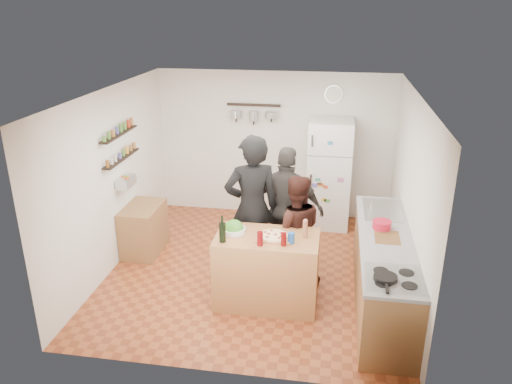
% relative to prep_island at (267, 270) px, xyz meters
% --- Properties ---
extents(room_shell, '(4.20, 4.20, 4.20)m').
position_rel_prep_island_xyz_m(room_shell, '(-0.27, 1.12, 0.79)').
color(room_shell, brown).
rests_on(room_shell, ground).
extents(prep_island, '(1.25, 0.72, 0.91)m').
position_rel_prep_island_xyz_m(prep_island, '(0.00, 0.00, 0.00)').
color(prep_island, '#A6673D').
rests_on(prep_island, floor).
extents(pizza_board, '(0.42, 0.34, 0.02)m').
position_rel_prep_island_xyz_m(pizza_board, '(0.08, -0.02, 0.47)').
color(pizza_board, '#955D36').
rests_on(pizza_board, prep_island).
extents(pizza, '(0.34, 0.34, 0.02)m').
position_rel_prep_island_xyz_m(pizza, '(0.08, -0.02, 0.48)').
color(pizza, beige).
rests_on(pizza, pizza_board).
extents(salad_bowl, '(0.29, 0.29, 0.06)m').
position_rel_prep_island_xyz_m(salad_bowl, '(-0.42, 0.05, 0.48)').
color(salad_bowl, silver).
rests_on(salad_bowl, prep_island).
extents(wine_bottle, '(0.08, 0.08, 0.24)m').
position_rel_prep_island_xyz_m(wine_bottle, '(-0.50, -0.22, 0.58)').
color(wine_bottle, black).
rests_on(wine_bottle, prep_island).
extents(wine_glass_near, '(0.07, 0.07, 0.17)m').
position_rel_prep_island_xyz_m(wine_glass_near, '(-0.05, -0.24, 0.54)').
color(wine_glass_near, '#5B070B').
rests_on(wine_glass_near, prep_island).
extents(wine_glass_far, '(0.07, 0.07, 0.16)m').
position_rel_prep_island_xyz_m(wine_glass_far, '(0.22, -0.20, 0.53)').
color(wine_glass_far, '#510608').
rests_on(wine_glass_far, prep_island).
extents(pepper_mill, '(0.06, 0.06, 0.19)m').
position_rel_prep_island_xyz_m(pepper_mill, '(0.45, 0.05, 0.55)').
color(pepper_mill, '#955B3E').
rests_on(pepper_mill, prep_island).
extents(salt_canister, '(0.08, 0.08, 0.13)m').
position_rel_prep_island_xyz_m(salt_canister, '(0.30, -0.12, 0.52)').
color(salt_canister, '#1A4890').
rests_on(salt_canister, prep_island).
extents(person_left, '(0.86, 0.72, 2.01)m').
position_rel_prep_island_xyz_m(person_left, '(-0.29, 0.60, 0.55)').
color(person_left, black).
rests_on(person_left, floor).
extents(person_center, '(0.84, 0.71, 1.53)m').
position_rel_prep_island_xyz_m(person_center, '(0.29, 0.51, 0.31)').
color(person_center, black).
rests_on(person_center, floor).
extents(person_back, '(1.09, 0.61, 1.76)m').
position_rel_prep_island_xyz_m(person_back, '(0.14, 0.97, 0.42)').
color(person_back, '#2E2B29').
rests_on(person_back, floor).
extents(counter_run, '(0.63, 2.63, 0.90)m').
position_rel_prep_island_xyz_m(counter_run, '(1.43, 0.19, -0.01)').
color(counter_run, '#9E7042').
rests_on(counter_run, floor).
extents(stove_top, '(0.60, 0.62, 0.02)m').
position_rel_prep_island_xyz_m(stove_top, '(1.43, -0.76, 0.46)').
color(stove_top, white).
rests_on(stove_top, counter_run).
extents(skillet, '(0.24, 0.24, 0.05)m').
position_rel_prep_island_xyz_m(skillet, '(1.33, -0.80, 0.49)').
color(skillet, black).
rests_on(skillet, stove_top).
extents(sink, '(0.50, 0.80, 0.03)m').
position_rel_prep_island_xyz_m(sink, '(1.43, 1.04, 0.46)').
color(sink, silver).
rests_on(sink, counter_run).
extents(cutting_board, '(0.30, 0.40, 0.02)m').
position_rel_prep_island_xyz_m(cutting_board, '(1.43, 0.19, 0.46)').
color(cutting_board, olive).
rests_on(cutting_board, counter_run).
extents(red_bowl, '(0.23, 0.23, 0.10)m').
position_rel_prep_island_xyz_m(red_bowl, '(1.38, 0.44, 0.51)').
color(red_bowl, '#B6142D').
rests_on(red_bowl, counter_run).
extents(fridge, '(0.70, 0.68, 1.80)m').
position_rel_prep_island_xyz_m(fridge, '(0.68, 2.49, 0.45)').
color(fridge, white).
rests_on(fridge, floor).
extents(wall_clock, '(0.30, 0.03, 0.30)m').
position_rel_prep_island_xyz_m(wall_clock, '(0.68, 2.82, 1.69)').
color(wall_clock, silver).
rests_on(wall_clock, back_wall).
extents(spice_shelf_lower, '(0.12, 1.00, 0.02)m').
position_rel_prep_island_xyz_m(spice_shelf_lower, '(-2.20, 0.94, 1.04)').
color(spice_shelf_lower, black).
rests_on(spice_shelf_lower, left_wall).
extents(spice_shelf_upper, '(0.12, 1.00, 0.02)m').
position_rel_prep_island_xyz_m(spice_shelf_upper, '(-2.20, 0.94, 1.40)').
color(spice_shelf_upper, black).
rests_on(spice_shelf_upper, left_wall).
extents(produce_basket, '(0.18, 0.35, 0.14)m').
position_rel_prep_island_xyz_m(produce_basket, '(-2.17, 0.94, 0.69)').
color(produce_basket, silver).
rests_on(produce_basket, left_wall).
extents(side_table, '(0.50, 0.80, 0.73)m').
position_rel_prep_island_xyz_m(side_table, '(-2.01, 1.05, -0.09)').
color(side_table, olive).
rests_on(side_table, floor).
extents(pot_rack, '(0.90, 0.04, 0.04)m').
position_rel_prep_island_xyz_m(pot_rack, '(-0.62, 2.74, 1.49)').
color(pot_rack, black).
rests_on(pot_rack, back_wall).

